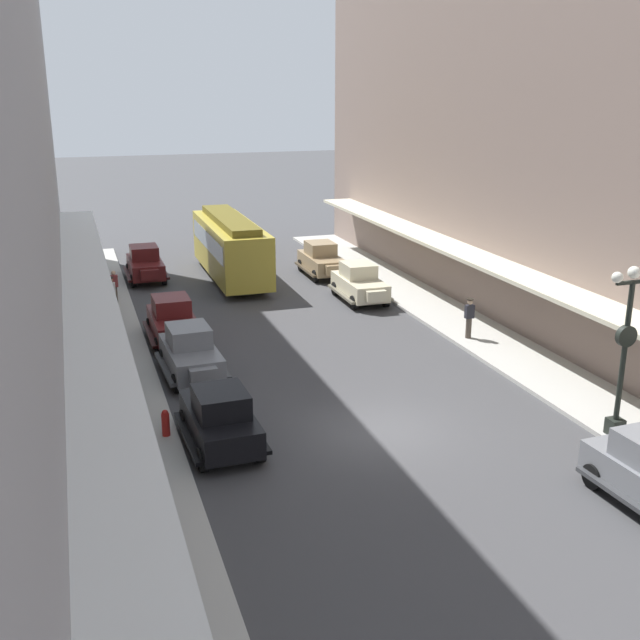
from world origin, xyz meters
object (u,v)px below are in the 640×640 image
object	(u,v)px
streetcar	(231,245)
lamp_post_with_clock	(625,345)
parked_car_1	(322,259)
pedestrian_2	(112,294)
fire_hydrant	(166,423)
pedestrian_0	(114,287)
parked_car_5	(173,319)
pedestrian_4	(88,324)
parked_car_6	(220,416)
pedestrian_1	(469,318)
parked_car_3	(191,351)
parked_car_0	(360,282)
parked_car_2	(145,263)
pedestrian_3	(124,459)

from	to	relation	value
streetcar	lamp_post_with_clock	size ratio (longest dim) A/B	1.86
parked_car_1	pedestrian_2	distance (m)	12.36
fire_hydrant	pedestrian_0	size ratio (longest dim) A/B	0.50
parked_car_5	pedestrian_4	xyz separation A→B (m)	(-3.35, 0.25, 0.07)
parked_car_6	pedestrian_1	world-z (taller)	parked_car_6
parked_car_3	pedestrian_0	xyz separation A→B (m)	(-1.99, 10.15, 0.05)
parked_car_1	streetcar	distance (m)	5.09
pedestrian_0	pedestrian_4	bearing A→B (deg)	-103.95
parked_car_6	parked_car_5	bearing A→B (deg)	89.83
pedestrian_0	parked_car_5	bearing A→B (deg)	-72.17
streetcar	pedestrian_4	xyz separation A→B (m)	(-7.82, -9.33, -0.89)
streetcar	fire_hydrant	distance (m)	19.74
lamp_post_with_clock	pedestrian_4	size ratio (longest dim) A/B	3.09
parked_car_1	pedestrian_2	size ratio (longest dim) A/B	2.56
parked_car_1	streetcar	bearing A→B (deg)	172.17
parked_car_5	fire_hydrant	world-z (taller)	parked_car_5
parked_car_5	pedestrian_4	world-z (taller)	parked_car_5
streetcar	pedestrian_2	distance (m)	8.36
parked_car_3	pedestrian_1	distance (m)	11.51
parked_car_3	pedestrian_2	xyz separation A→B (m)	(-2.21, 8.71, 0.07)
fire_hydrant	pedestrian_0	bearing A→B (deg)	91.60
streetcar	fire_hydrant	xyz separation A→B (m)	(-5.97, -18.77, -1.34)
pedestrian_0	pedestrian_4	distance (m)	5.90
pedestrian_2	parked_car_0	bearing A→B (deg)	-5.65
parked_car_2	pedestrian_4	bearing A→B (deg)	-107.49
parked_car_0	streetcar	world-z (taller)	streetcar
parked_car_6	pedestrian_1	bearing A→B (deg)	28.37
parked_car_6	streetcar	world-z (taller)	streetcar
lamp_post_with_clock	parked_car_1	bearing A→B (deg)	94.70
pedestrian_1	pedestrian_3	bearing A→B (deg)	-150.32
pedestrian_1	pedestrian_0	bearing A→B (deg)	143.99
parked_car_2	parked_car_6	world-z (taller)	same
lamp_post_with_clock	pedestrian_2	size ratio (longest dim) A/B	3.09
parked_car_2	parked_car_3	size ratio (longest dim) A/B	0.99
lamp_post_with_clock	pedestrian_2	distance (m)	22.42
parked_car_6	pedestrian_1	distance (m)	13.18
pedestrian_3	pedestrian_4	distance (m)	12.34
parked_car_1	pedestrian_1	distance (m)	12.91
parked_car_1	pedestrian_0	world-z (taller)	parked_car_1
parked_car_3	parked_car_5	world-z (taller)	same
parked_car_2	parked_car_1	bearing A→B (deg)	-12.14
parked_car_1	pedestrian_1	xyz separation A→B (m)	(2.15, -12.73, 0.07)
parked_car_6	streetcar	bearing A→B (deg)	77.11
parked_car_1	lamp_post_with_clock	xyz separation A→B (m)	(1.83, -22.23, 2.04)
parked_car_6	fire_hydrant	bearing A→B (deg)	148.18
pedestrian_3	parked_car_5	bearing A→B (deg)	76.48
lamp_post_with_clock	fire_hydrant	distance (m)	13.62
pedestrian_0	parked_car_6	bearing A→B (deg)	-83.28
parked_car_1	pedestrian_4	world-z (taller)	parked_car_1
fire_hydrant	pedestrian_4	distance (m)	9.62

